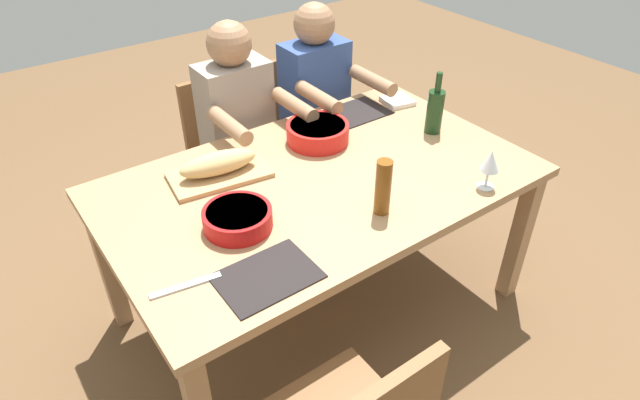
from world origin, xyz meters
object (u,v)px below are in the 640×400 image
chair_far_right (301,123)px  wine_bottle (435,110)px  wine_glass (490,162)px  diner_far_center (241,125)px  diner_far_right (319,100)px  chair_far_center (228,147)px  cutting_board (220,175)px  dining_table (320,194)px  bread_loaf (218,163)px  serving_bowl_fruit (238,217)px  beer_bottle (383,187)px  serving_bowl_salad (318,132)px  napkin_stack (397,101)px

chair_far_right → wine_bottle: size_ratio=2.93×
wine_glass → diner_far_center: bearing=114.1°
diner_far_right → chair_far_center: bearing=159.0°
cutting_board → dining_table: bearing=-37.3°
wine_glass → bread_loaf: bearing=140.1°
diner_far_right → wine_glass: (0.02, -1.11, 0.16)m
bread_loaf → wine_bottle: bearing=-13.5°
serving_bowl_fruit → beer_bottle: (0.48, -0.23, 0.07)m
serving_bowl_salad → bread_loaf: size_ratio=0.88×
bread_loaf → wine_glass: 1.07m
chair_far_center → wine_bottle: wine_bottle is taller
serving_bowl_fruit → bread_loaf: bearing=73.7°
wine_bottle → wine_glass: (-0.16, -0.45, 0.01)m
chair_far_right → wine_bottle: bearing=-77.9°
bread_loaf → serving_bowl_fruit: bearing=-106.3°
chair_far_right → diner_far_right: (0.00, -0.18, 0.21)m
napkin_stack → cutting_board: bearing=-175.6°
wine_glass → beer_bottle: bearing=164.7°
dining_table → beer_bottle: (0.05, -0.32, 0.19)m
dining_table → chair_far_right: chair_far_right is taller
chair_far_right → diner_far_right: diner_far_right is taller
diner_far_center → wine_bottle: size_ratio=4.14×
diner_far_right → diner_far_center: size_ratio=1.00×
diner_far_center → cutting_board: bearing=-128.1°
bread_loaf → beer_bottle: bearing=-56.2°
serving_bowl_salad → napkin_stack: serving_bowl_salad is taller
diner_far_center → beer_bottle: (0.05, -0.98, 0.15)m
dining_table → diner_far_right: 0.82m
beer_bottle → napkin_stack: size_ratio=1.57×
wine_glass → wine_bottle: bearing=70.4°
diner_far_center → cutting_board: (-0.33, -0.42, 0.05)m
diner_far_right → serving_bowl_salad: (-0.31, -0.41, 0.09)m
wine_bottle → chair_far_center: bearing=128.1°
napkin_stack → bread_loaf: bearing=-175.6°
diner_far_right → napkin_stack: (0.25, -0.34, 0.05)m
chair_far_center → beer_bottle: (0.05, -1.17, 0.37)m
chair_far_right → beer_bottle: bearing=-110.0°
diner_far_center → chair_far_center: bearing=90.0°
dining_table → diner_far_center: diner_far_center is taller
serving_bowl_salad → napkin_stack: bearing=8.1°
serving_bowl_salad → serving_bowl_fruit: serving_bowl_salad is taller
cutting_board → wine_glass: (0.82, -0.69, 0.11)m
dining_table → chair_far_center: size_ratio=2.04×
dining_table → wine_glass: size_ratio=10.46×
serving_bowl_salad → napkin_stack: (0.56, 0.08, -0.04)m
bread_loaf → wine_glass: (0.82, -0.69, 0.05)m
cutting_board → napkin_stack: bearing=4.4°
chair_far_center → serving_bowl_fruit: 1.07m
dining_table → bread_loaf: bearing=142.7°
chair_far_right → diner_far_center: diner_far_center is taller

